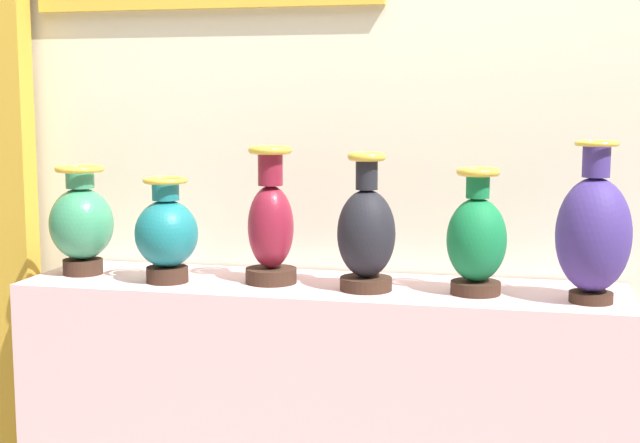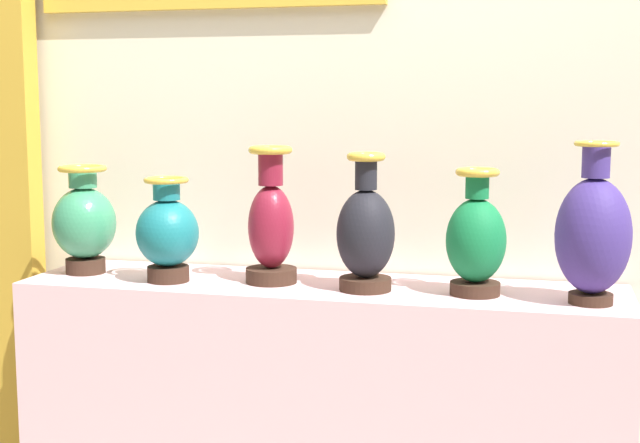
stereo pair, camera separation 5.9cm
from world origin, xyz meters
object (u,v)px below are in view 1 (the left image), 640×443
(vase_emerald, at_px, (477,239))
(vase_indigo, at_px, (593,233))
(vase_jade, at_px, (81,223))
(vase_burgundy, at_px, (271,225))
(vase_teal, at_px, (166,233))
(vase_onyx, at_px, (366,234))

(vase_emerald, height_order, vase_indigo, vase_indigo)
(vase_jade, height_order, vase_indigo, vase_indigo)
(vase_burgundy, height_order, vase_indigo, vase_indigo)
(vase_burgundy, bearing_deg, vase_indigo, -3.70)
(vase_teal, xyz_separation_m, vase_onyx, (0.57, 0.02, 0.02))
(vase_burgundy, bearing_deg, vase_onyx, -7.41)
(vase_burgundy, xyz_separation_m, vase_indigo, (0.87, -0.06, 0.01))
(vase_jade, height_order, vase_emerald, vase_emerald)
(vase_indigo, bearing_deg, vase_onyx, 178.07)
(vase_burgundy, relative_size, vase_onyx, 1.03)
(vase_onyx, distance_m, vase_emerald, 0.29)
(vase_indigo, bearing_deg, vase_teal, 179.97)
(vase_teal, distance_m, vase_emerald, 0.86)
(vase_jade, xyz_separation_m, vase_burgundy, (0.58, 0.00, 0.01))
(vase_onyx, distance_m, vase_indigo, 0.59)
(vase_burgundy, relative_size, vase_emerald, 1.15)
(vase_burgundy, distance_m, vase_indigo, 0.87)
(vase_indigo, bearing_deg, vase_emerald, 173.03)
(vase_onyx, bearing_deg, vase_burgundy, 172.59)
(vase_jade, bearing_deg, vase_burgundy, 0.05)
(vase_burgundy, relative_size, vase_indigo, 0.94)
(vase_jade, distance_m, vase_burgundy, 0.58)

